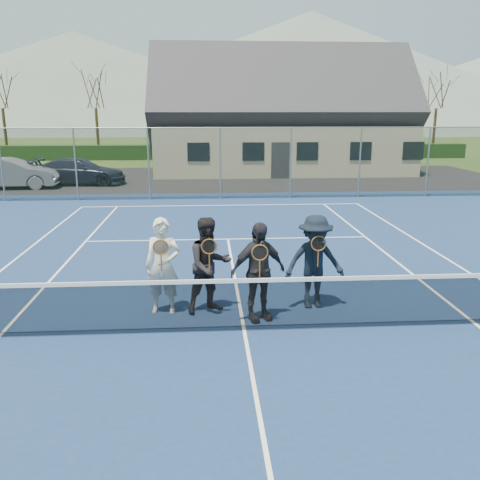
{
  "coord_description": "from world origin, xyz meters",
  "views": [
    {
      "loc": [
        -0.61,
        -8.05,
        3.7
      ],
      "look_at": [
        0.03,
        1.5,
        1.25
      ],
      "focal_mm": 38.0,
      "sensor_mm": 36.0,
      "label": 1
    }
  ],
  "objects": [
    {
      "name": "tarmac_carpark",
      "position": [
        -4.0,
        20.0,
        0.01
      ],
      "size": [
        40.0,
        12.0,
        0.01
      ],
      "primitive_type": "cube",
      "color": "black",
      "rests_on": "ground"
    },
    {
      "name": "tree_e",
      "position": [
        18.0,
        33.0,
        5.79
      ],
      "size": [
        3.2,
        3.2,
        7.77
      ],
      "color": "#372414",
      "rests_on": "ground"
    },
    {
      "name": "court_surface",
      "position": [
        0.0,
        0.0,
        0.01
      ],
      "size": [
        30.0,
        30.0,
        0.02
      ],
      "primitive_type": "cube",
      "color": "navy",
      "rests_on": "ground"
    },
    {
      "name": "car_c",
      "position": [
        -7.06,
        18.37,
        0.67
      ],
      "size": [
        4.72,
        2.18,
        1.34
      ],
      "primitive_type": "imported",
      "rotation": [
        0.0,
        0.0,
        1.5
      ],
      "color": "#181C31",
      "rests_on": "ground"
    },
    {
      "name": "hill_centre",
      "position": [
        20.0,
        95.0,
        11.0
      ],
      "size": [
        120.0,
        120.0,
        22.0
      ],
      "primitive_type": "cone",
      "color": "#576961",
      "rests_on": "ground"
    },
    {
      "name": "ground",
      "position": [
        0.0,
        20.0,
        0.0
      ],
      "size": [
        220.0,
        220.0,
        0.0
      ],
      "primitive_type": "plane",
      "color": "#344E1C",
      "rests_on": "ground"
    },
    {
      "name": "hill_east",
      "position": [
        55.0,
        95.0,
        7.0
      ],
      "size": [
        90.0,
        90.0,
        14.0
      ],
      "primitive_type": "cone",
      "color": "slate",
      "rests_on": "ground"
    },
    {
      "name": "player_a",
      "position": [
        -1.43,
        0.95,
        0.92
      ],
      "size": [
        0.7,
        0.53,
        1.8
      ],
      "color": "silver",
      "rests_on": "court_surface"
    },
    {
      "name": "hill_west",
      "position": [
        -25.0,
        95.0,
        9.0
      ],
      "size": [
        110.0,
        110.0,
        18.0
      ],
      "primitive_type": "cone",
      "color": "#526359",
      "rests_on": "ground"
    },
    {
      "name": "player_c",
      "position": [
        0.28,
        0.49,
        0.92
      ],
      "size": [
        1.14,
        0.79,
        1.8
      ],
      "color": "black",
      "rests_on": "court_surface"
    },
    {
      "name": "court_markings",
      "position": [
        0.0,
        0.0,
        0.02
      ],
      "size": [
        11.03,
        23.83,
        0.01
      ],
      "color": "white",
      "rests_on": "court_surface"
    },
    {
      "name": "tree_b",
      "position": [
        -9.0,
        33.0,
        5.79
      ],
      "size": [
        3.2,
        3.2,
        7.77
      ],
      "color": "#362513",
      "rests_on": "ground"
    },
    {
      "name": "tree_a",
      "position": [
        -16.0,
        33.0,
        5.79
      ],
      "size": [
        3.2,
        3.2,
        7.77
      ],
      "color": "#322312",
      "rests_on": "ground"
    },
    {
      "name": "player_b",
      "position": [
        -0.58,
        0.95,
        0.92
      ],
      "size": [
        1.08,
        0.98,
        1.8
      ],
      "color": "black",
      "rests_on": "court_surface"
    },
    {
      "name": "player_d",
      "position": [
        1.41,
        1.03,
        0.92
      ],
      "size": [
        1.22,
        0.77,
        1.8
      ],
      "color": "black",
      "rests_on": "court_surface"
    },
    {
      "name": "clubhouse",
      "position": [
        4.0,
        24.0,
        3.99
      ],
      "size": [
        15.6,
        8.2,
        7.7
      ],
      "color": "beige",
      "rests_on": "ground"
    },
    {
      "name": "tree_c",
      "position": [
        2.0,
        33.0,
        5.79
      ],
      "size": [
        3.2,
        3.2,
        7.77
      ],
      "color": "#342013",
      "rests_on": "ground"
    },
    {
      "name": "tree_d",
      "position": [
        12.0,
        33.0,
        5.79
      ],
      "size": [
        3.2,
        3.2,
        7.77
      ],
      "color": "#362413",
      "rests_on": "ground"
    },
    {
      "name": "car_b",
      "position": [
        -10.02,
        17.21,
        0.73
      ],
      "size": [
        4.53,
        1.84,
        1.46
      ],
      "primitive_type": "imported",
      "rotation": [
        0.0,
        0.0,
        1.64
      ],
      "color": "gray",
      "rests_on": "ground"
    },
    {
      "name": "perimeter_fence",
      "position": [
        0.0,
        13.5,
        1.52
      ],
      "size": [
        30.07,
        0.07,
        3.02
      ],
      "color": "slate",
      "rests_on": "ground"
    },
    {
      "name": "hedge_row",
      "position": [
        0.0,
        32.0,
        0.55
      ],
      "size": [
        40.0,
        1.2,
        1.1
      ],
      "primitive_type": "cube",
      "color": "#183210",
      "rests_on": "ground"
    },
    {
      "name": "tennis_net",
      "position": [
        0.0,
        0.0,
        0.54
      ],
      "size": [
        11.68,
        0.08,
        1.1
      ],
      "color": "slate",
      "rests_on": "ground"
    }
  ]
}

